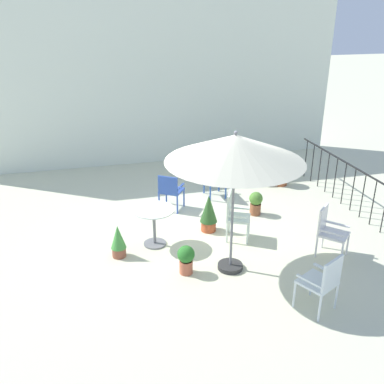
% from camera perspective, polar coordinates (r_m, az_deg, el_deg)
% --- Properties ---
extents(ground_plane, '(60.00, 60.00, 0.00)m').
position_cam_1_polar(ground_plane, '(8.63, 0.42, -6.04)').
color(ground_plane, beige).
extents(villa_facade, '(10.79, 0.30, 4.78)m').
position_cam_1_polar(villa_facade, '(12.40, -5.43, 14.71)').
color(villa_facade, silver).
rests_on(villa_facade, ground).
extents(terrace_railing, '(0.03, 5.39, 1.01)m').
position_cam_1_polar(terrace_railing, '(9.85, 21.69, 0.46)').
color(terrace_railing, black).
rests_on(terrace_railing, ground).
extents(patio_umbrella_0, '(2.22, 2.22, 2.48)m').
position_cam_1_polar(patio_umbrella_0, '(6.79, 5.68, 5.63)').
color(patio_umbrella_0, '#2D2D2D').
rests_on(patio_umbrella_0, ground).
extents(cafe_table_0, '(0.79, 0.79, 0.75)m').
position_cam_1_polar(cafe_table_0, '(8.19, -5.02, -3.68)').
color(cafe_table_0, white).
rests_on(cafe_table_0, ground).
extents(patio_chair_0, '(0.58, 0.58, 0.96)m').
position_cam_1_polar(patio_chair_0, '(8.42, 5.61, -2.79)').
color(patio_chair_0, silver).
rests_on(patio_chair_0, ground).
extents(patio_chair_1, '(0.64, 0.64, 0.85)m').
position_cam_1_polar(patio_chair_1, '(9.57, -2.90, 0.35)').
color(patio_chair_1, '#2D4CA2').
rests_on(patio_chair_1, ground).
extents(patio_chair_2, '(0.44, 0.51, 0.92)m').
position_cam_1_polar(patio_chair_2, '(10.26, 2.62, 2.14)').
color(patio_chair_2, '#254D9E').
rests_on(patio_chair_2, ground).
extents(patio_chair_3, '(0.65, 0.66, 0.94)m').
position_cam_1_polar(patio_chair_3, '(8.22, 17.62, -4.67)').
color(patio_chair_3, white).
rests_on(patio_chair_3, ground).
extents(patio_chair_4, '(0.65, 0.65, 0.95)m').
position_cam_1_polar(patio_chair_4, '(6.73, 16.86, -11.03)').
color(patio_chair_4, silver).
rests_on(patio_chair_4, ground).
extents(potted_plant_0, '(0.29, 0.30, 0.52)m').
position_cam_1_polar(potted_plant_0, '(9.54, 8.39, -1.35)').
color(potted_plant_0, brown).
rests_on(potted_plant_0, ground).
extents(potted_plant_1, '(0.35, 0.35, 0.79)m').
position_cam_1_polar(potted_plant_1, '(8.72, 2.21, -2.70)').
color(potted_plant_1, '#BD522F').
rests_on(potted_plant_1, ground).
extents(potted_plant_2, '(0.30, 0.30, 0.52)m').
position_cam_1_polar(potted_plant_2, '(7.43, -0.79, -8.71)').
color(potted_plant_2, '#B65E42').
rests_on(potted_plant_2, ground).
extents(potted_plant_3, '(0.44, 0.44, 0.66)m').
position_cam_1_polar(potted_plant_3, '(11.23, 11.65, 2.66)').
color(potted_plant_3, '#9D512F').
rests_on(potted_plant_3, ground).
extents(potted_plant_4, '(0.28, 0.28, 0.63)m').
position_cam_1_polar(potted_plant_4, '(7.98, -9.68, -6.35)').
color(potted_plant_4, brown).
rests_on(potted_plant_4, ground).
extents(potted_plant_5, '(0.48, 0.48, 0.71)m').
position_cam_1_polar(potted_plant_5, '(11.27, 8.02, 3.25)').
color(potted_plant_5, '#B86038').
rests_on(potted_plant_5, ground).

